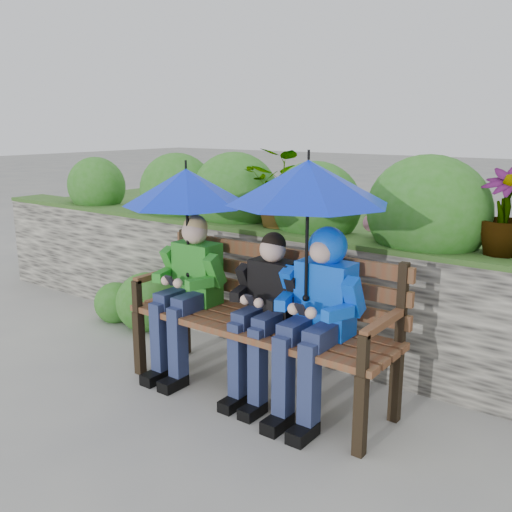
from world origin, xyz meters
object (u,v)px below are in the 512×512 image
Objects in this scene: park_bench at (264,311)px; boy_middle at (265,306)px; boy_left at (188,286)px; umbrella_right at (308,182)px; umbrella_left at (186,187)px; boy_right at (318,306)px.

park_bench is 1.70× the size of boy_middle.
umbrella_right reaches higher than boy_left.
umbrella_left is (-0.64, -0.08, 0.84)m from park_bench.
boy_middle is 1.15× the size of umbrella_right.
boy_right reaches higher than boy_middle.
umbrella_left is 1.06m from umbrella_right.
boy_right is at bearing 0.55° from boy_left.
boy_left is 0.74m from umbrella_left.
umbrella_left reaches higher than boy_right.
umbrella_left is at bearing 179.64° from boy_right.
park_bench is 0.52m from boy_right.
boy_middle is 1.27× the size of umbrella_left.
park_bench is 0.65m from boy_left.
umbrella_right is at bearing -161.30° from boy_right.
boy_right reaches higher than boy_left.
boy_middle reaches higher than park_bench.
umbrella_left reaches higher than park_bench.
boy_middle is 1.05m from umbrella_left.
boy_right is (1.13, 0.01, 0.06)m from boy_left.
boy_right is 1.23× the size of umbrella_right.
park_bench is 1.06m from umbrella_left.
umbrella_right reaches higher than park_bench.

